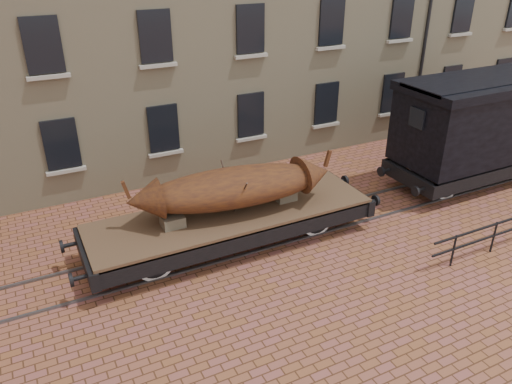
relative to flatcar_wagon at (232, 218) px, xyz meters
name	(u,v)px	position (x,y,z in m)	size (l,w,h in m)	color
ground	(291,228)	(2.07, 0.00, -0.89)	(90.00, 90.00, 0.00)	brown
rail_track	(291,227)	(2.07, 0.00, -0.86)	(30.00, 1.52, 0.06)	#59595E
flatcar_wagon	(232,218)	(0.00, 0.00, 0.00)	(9.46, 2.57, 1.43)	#4E3726
iron_boat	(234,187)	(0.10, 0.00, 1.01)	(6.18, 2.23, 1.50)	#603213
goods_van	(485,118)	(10.11, 0.00, 1.60)	(7.69, 2.80, 3.98)	black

